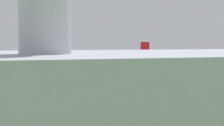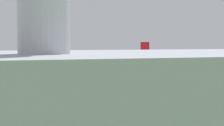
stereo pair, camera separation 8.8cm
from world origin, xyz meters
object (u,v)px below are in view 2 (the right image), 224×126
(airliner_main, at_px, (113,63))
(traffic_cone_orange, at_px, (53,67))
(service_car_ops, at_px, (166,68))
(no_stopping_sign, at_px, (66,66))
(service_truck_baggage, at_px, (50,69))
(airliner_parked_mid, at_px, (188,75))

(airliner_main, xyz_separation_m, traffic_cone_orange, (25.63, -37.92, -4.08))
(service_car_ops, distance_m, no_stopping_sign, 60.01)
(service_car_ops, bearing_deg, no_stopping_sign, -32.27)
(service_truck_baggage, height_order, no_stopping_sign, service_truck_baggage)
(service_car_ops, bearing_deg, airliner_parked_mid, 68.84)
(airliner_main, relative_size, traffic_cone_orange, 98.21)
(service_truck_baggage, distance_m, traffic_cone_orange, 28.03)
(airliner_parked_mid, height_order, no_stopping_sign, airliner_parked_mid)
(service_car_ops, relative_size, no_stopping_sign, 1.95)
(airliner_main, xyz_separation_m, no_stopping_sign, (18.55, -32.45, -2.96))
(airliner_parked_mid, bearing_deg, traffic_cone_orange, -70.56)
(traffic_cone_orange, bearing_deg, no_stopping_sign, 142.35)
(service_car_ops, bearing_deg, airliner_main, 0.74)
(airliner_parked_mid, bearing_deg, service_car_ops, -111.16)
(service_car_ops, bearing_deg, service_truck_baggage, -9.05)
(airliner_main, height_order, no_stopping_sign, airliner_main)
(airliner_main, relative_size, airliner_parked_mid, 1.30)
(airliner_parked_mid, distance_m, service_car_ops, 64.68)
(service_truck_baggage, height_order, service_car_ops, service_truck_baggage)
(service_truck_baggage, relative_size, service_car_ops, 1.37)
(airliner_main, distance_m, airliner_parked_mid, 60.52)
(airliner_main, distance_m, service_truck_baggage, 33.82)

